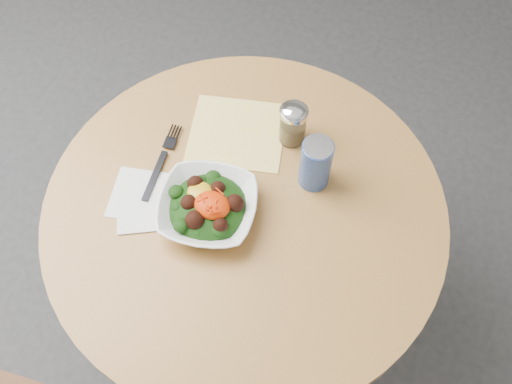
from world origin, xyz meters
TOP-DOWN VIEW (x-y plane):
  - ground at (0.00, 0.00)m, footprint 6.00×6.00m
  - table at (0.00, 0.00)m, footprint 0.90×0.90m
  - cloth_napkin at (-0.10, 0.18)m, footprint 0.27×0.26m
  - paper_napkins at (-0.21, -0.08)m, footprint 0.20×0.19m
  - salad_bowl at (-0.06, -0.05)m, footprint 0.26×0.26m
  - fork at (-0.22, 0.04)m, footprint 0.05×0.22m
  - spice_shaker at (0.03, 0.21)m, footprint 0.07×0.07m
  - beverage_can at (0.12, 0.13)m, footprint 0.07×0.07m

SIDE VIEW (x-z plane):
  - ground at x=0.00m, z-range 0.00..0.00m
  - table at x=0.00m, z-range 0.18..0.93m
  - cloth_napkin at x=-0.10m, z-range 0.75..0.75m
  - paper_napkins at x=-0.21m, z-range 0.75..0.75m
  - fork at x=-0.22m, z-range 0.75..0.76m
  - salad_bowl at x=-0.06m, z-range 0.74..0.82m
  - spice_shaker at x=0.03m, z-range 0.75..0.87m
  - beverage_can at x=0.12m, z-range 0.75..0.88m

